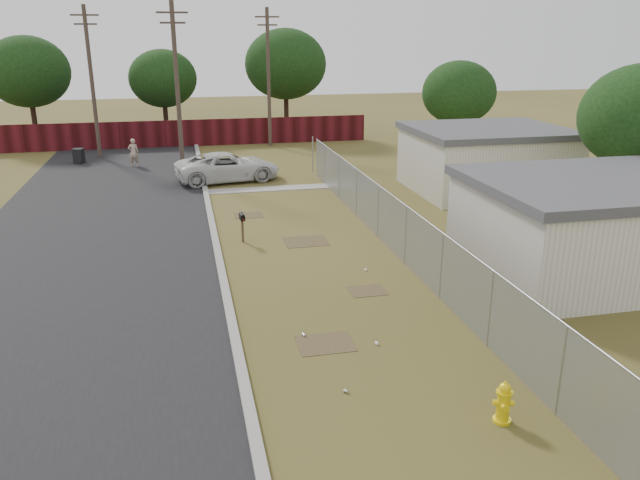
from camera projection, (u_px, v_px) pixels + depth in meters
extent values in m
plane|color=brown|center=(315.00, 271.00, 20.42)|extent=(120.00, 120.00, 0.00)
cube|color=black|center=(101.00, 217.00, 26.28)|extent=(9.00, 60.00, 0.02)
cube|color=gray|center=(209.00, 210.00, 27.19)|extent=(0.25, 60.00, 0.12)
cube|color=gray|center=(266.00, 189.00, 31.07)|extent=(6.20, 1.00, 0.03)
cylinder|color=gray|center=(561.00, 371.00, 12.41)|extent=(0.06, 0.06, 2.00)
cylinder|color=gray|center=(490.00, 309.00, 15.19)|extent=(0.06, 0.06, 2.00)
cylinder|color=gray|center=(441.00, 267.00, 17.97)|extent=(0.06, 0.06, 2.00)
cylinder|color=gray|center=(406.00, 235.00, 20.74)|extent=(0.06, 0.06, 2.00)
cylinder|color=gray|center=(378.00, 211.00, 23.52)|extent=(0.06, 0.06, 2.00)
cylinder|color=gray|center=(357.00, 193.00, 26.30)|extent=(0.06, 0.06, 2.00)
cylinder|color=gray|center=(339.00, 177.00, 29.08)|extent=(0.06, 0.06, 2.00)
cylinder|color=gray|center=(325.00, 165.00, 31.86)|extent=(0.06, 0.06, 2.00)
cylinder|color=gray|center=(313.00, 154.00, 34.64)|extent=(0.06, 0.06, 2.00)
cylinder|color=gray|center=(397.00, 199.00, 21.36)|extent=(0.04, 26.00, 0.04)
cube|color=gray|center=(396.00, 227.00, 21.67)|extent=(0.01, 26.00, 2.00)
cube|color=black|center=(397.00, 246.00, 21.90)|extent=(0.03, 26.00, 0.60)
cube|color=#4E1017|center=(150.00, 134.00, 42.05)|extent=(30.00, 0.12, 1.80)
cylinder|color=#4D3D33|center=(178.00, 91.00, 32.99)|extent=(0.24, 0.24, 9.00)
cube|color=#4D3D33|center=(172.00, 12.00, 31.76)|extent=(1.60, 0.10, 0.10)
cube|color=#4D3D33|center=(173.00, 23.00, 31.92)|extent=(1.30, 0.10, 0.10)
cylinder|color=#4D3D33|center=(92.00, 84.00, 37.52)|extent=(0.24, 0.24, 9.00)
cube|color=#4D3D33|center=(84.00, 15.00, 36.29)|extent=(1.60, 0.10, 0.10)
cube|color=#4D3D33|center=(85.00, 24.00, 36.44)|extent=(1.30, 0.10, 0.10)
cylinder|color=#4D3D33|center=(269.00, 79.00, 41.64)|extent=(0.24, 0.24, 9.00)
cube|color=#4D3D33|center=(267.00, 17.00, 40.41)|extent=(1.60, 0.10, 0.10)
cube|color=#4D3D33|center=(267.00, 25.00, 40.57)|extent=(1.30, 0.10, 0.10)
cube|color=silver|center=(602.00, 230.00, 19.98)|extent=(8.00, 6.00, 2.80)
cube|color=#47474B|center=(609.00, 183.00, 19.49)|extent=(8.32, 6.24, 0.30)
cube|color=silver|center=(486.00, 162.00, 30.48)|extent=(7.00, 6.00, 2.80)
cube|color=#47474B|center=(488.00, 130.00, 29.99)|extent=(7.28, 6.24, 0.30)
cylinder|color=#2F1F15|center=(34.00, 119.00, 43.87)|extent=(0.36, 0.36, 3.30)
ellipsoid|color=black|center=(27.00, 72.00, 42.85)|extent=(5.70, 5.70, 4.84)
cylinder|color=#2F1F15|center=(166.00, 117.00, 46.72)|extent=(0.36, 0.36, 2.86)
ellipsoid|color=black|center=(163.00, 78.00, 45.84)|extent=(4.94, 4.94, 4.20)
cylinder|color=#2F1F15|center=(286.00, 111.00, 47.55)|extent=(0.36, 0.36, 3.52)
ellipsoid|color=black|center=(286.00, 64.00, 46.46)|extent=(6.08, 6.08, 5.17)
cylinder|color=#2F1F15|center=(456.00, 134.00, 39.36)|extent=(0.36, 0.36, 2.64)
ellipsoid|color=black|center=(459.00, 93.00, 38.54)|extent=(4.56, 4.56, 3.88)
cylinder|color=#2F1F15|center=(632.00, 186.00, 25.64)|extent=(0.36, 0.36, 2.86)
cylinder|color=yellow|center=(502.00, 420.00, 12.49)|extent=(0.45, 0.45, 0.06)
cylinder|color=yellow|center=(503.00, 406.00, 12.38)|extent=(0.32, 0.32, 0.62)
cylinder|color=yellow|center=(505.00, 392.00, 12.29)|extent=(0.41, 0.41, 0.05)
sphere|color=yellow|center=(505.00, 389.00, 12.26)|extent=(0.31, 0.31, 0.25)
cylinder|color=yellow|center=(506.00, 383.00, 12.22)|extent=(0.05, 0.05, 0.06)
cylinder|color=yellow|center=(496.00, 403.00, 12.37)|extent=(0.14, 0.14, 0.12)
cylinder|color=yellow|center=(511.00, 403.00, 12.35)|extent=(0.14, 0.14, 0.12)
cylinder|color=yellow|center=(505.00, 407.00, 12.22)|extent=(0.18, 0.17, 0.15)
cube|color=brown|center=(243.00, 230.00, 23.10)|extent=(0.09, 0.09, 0.92)
cube|color=black|center=(242.00, 218.00, 22.95)|extent=(0.20, 0.45, 0.16)
cylinder|color=black|center=(242.00, 215.00, 22.92)|extent=(0.20, 0.45, 0.16)
cube|color=red|center=(243.00, 219.00, 22.73)|extent=(0.02, 0.04, 0.09)
imported|color=silver|center=(228.00, 167.00, 32.59)|extent=(5.74, 3.36, 1.50)
imported|color=tan|center=(134.00, 152.00, 36.18)|extent=(0.62, 0.43, 1.62)
cube|color=black|center=(79.00, 156.00, 37.08)|extent=(0.66, 0.66, 0.84)
cube|color=black|center=(78.00, 149.00, 36.95)|extent=(0.73, 0.73, 0.07)
cylinder|color=black|center=(82.00, 163.00, 36.92)|extent=(0.10, 0.18, 0.18)
cylinder|color=silver|center=(377.00, 343.00, 15.56)|extent=(0.08, 0.11, 0.07)
cylinder|color=#B2B2B7|center=(304.00, 335.00, 16.00)|extent=(0.10, 0.12, 0.07)
cylinder|color=silver|center=(366.00, 270.00, 20.40)|extent=(0.08, 0.11, 0.07)
cylinder|color=#B2B2B7|center=(346.00, 391.00, 13.48)|extent=(0.12, 0.12, 0.07)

